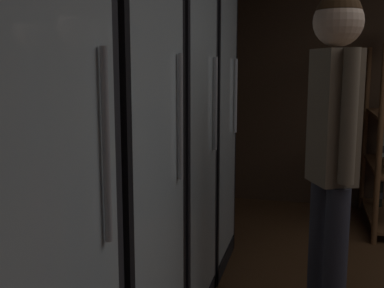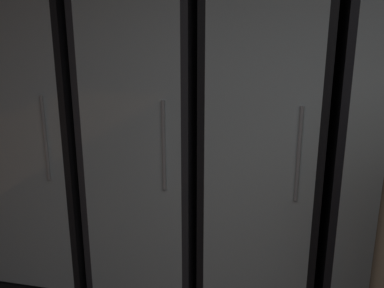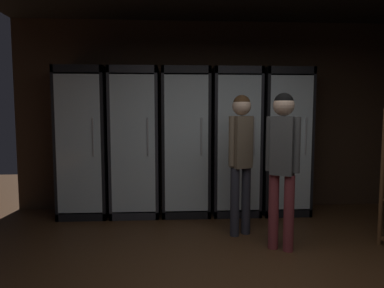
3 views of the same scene
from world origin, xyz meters
TOP-DOWN VIEW (x-y plane):
  - wall_back at (0.00, 3.03)m, footprint 6.00×0.06m
  - cooler_far_left at (-1.93, 2.71)m, footprint 0.66×0.65m
  - cooler_left at (-1.22, 2.71)m, footprint 0.66×0.65m
  - cooler_center at (-0.51, 2.71)m, footprint 0.66×0.65m

SIDE VIEW (x-z plane):
  - cooler_left at x=-1.22m, z-range -0.02..2.05m
  - cooler_center at x=-0.51m, z-range -0.02..2.05m
  - cooler_far_left at x=-1.93m, z-range -0.02..2.06m
  - wall_back at x=0.00m, z-range 0.00..2.80m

